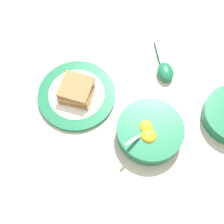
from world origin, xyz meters
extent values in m
plane|color=beige|center=(0.00, 0.00, 0.00)|extent=(3.00, 3.00, 0.00)
cylinder|color=#196B42|center=(0.19, 0.03, 0.02)|extent=(0.18, 0.18, 0.04)
cylinder|color=white|center=(0.19, 0.03, 0.03)|extent=(0.14, 0.14, 0.02)
ellipsoid|color=yellow|center=(0.21, 0.03, 0.04)|extent=(0.04, 0.04, 0.02)
ellipsoid|color=yellow|center=(0.18, 0.02, 0.04)|extent=(0.03, 0.03, 0.02)
cylinder|color=black|center=(0.20, 0.04, 0.04)|extent=(0.03, 0.03, 0.00)
ellipsoid|color=silver|center=(0.20, 0.03, 0.04)|extent=(0.03, 0.02, 0.01)
cube|color=silver|center=(0.24, 0.00, 0.06)|extent=(0.05, 0.03, 0.03)
cylinder|color=#196B42|center=(0.14, -0.19, 0.01)|extent=(0.22, 0.22, 0.01)
cylinder|color=white|center=(0.14, -0.19, 0.01)|extent=(0.16, 0.16, 0.00)
cube|color=#9E7042|center=(0.14, -0.19, 0.02)|extent=(0.08, 0.09, 0.01)
cube|color=tan|center=(0.14, -0.19, 0.03)|extent=(0.09, 0.09, 0.01)
cube|color=#9E7042|center=(0.13, -0.19, 0.04)|extent=(0.08, 0.09, 0.01)
ellipsoid|color=#196B42|center=(-0.01, 0.03, 0.01)|extent=(0.08, 0.07, 0.03)
cube|color=#196B42|center=(-0.07, 0.00, 0.01)|extent=(0.09, 0.05, 0.01)
camera|label=1|loc=(0.49, 0.02, 0.79)|focal=50.00mm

